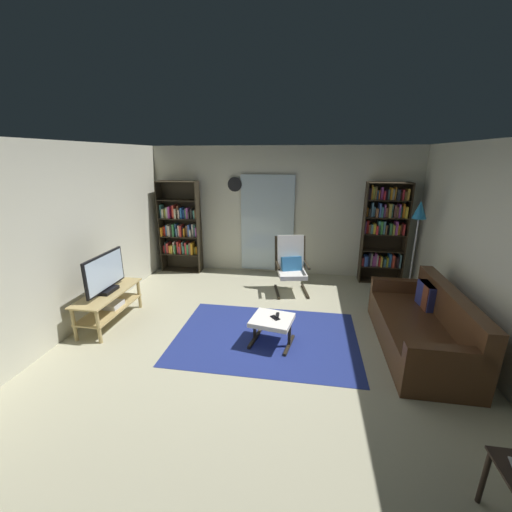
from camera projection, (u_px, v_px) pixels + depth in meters
ground_plane at (260, 345)px, 4.31m from camera, size 7.02×7.02×0.00m
wall_back at (281, 212)px, 6.65m from camera, size 5.60×0.06×2.60m
wall_left at (61, 242)px, 4.33m from camera, size 0.06×6.00×2.60m
wall_right at (506, 263)px, 3.51m from camera, size 0.06×6.00×2.60m
glass_door_panel at (267, 224)px, 6.71m from camera, size 1.10×0.01×2.00m
area_rug at (266, 337)px, 4.49m from camera, size 2.49×1.75×0.01m
tv_stand at (109, 302)px, 4.80m from camera, size 0.46×1.18×0.50m
television at (105, 274)px, 4.66m from camera, size 0.20×0.88×0.57m
bookshelf_near_tv at (180, 229)px, 6.87m from camera, size 0.85×0.30×1.92m
bookshelf_near_sofa at (384, 229)px, 6.18m from camera, size 0.80×0.30×1.94m
leather_sofa at (423, 328)px, 4.16m from camera, size 0.86×2.00×0.82m
lounge_armchair at (291, 263)px, 5.89m from camera, size 0.68×0.75×1.02m
ottoman at (272, 323)px, 4.26m from camera, size 0.60×0.56×0.38m
tv_remote at (278, 315)px, 4.29m from camera, size 0.04×0.15×0.02m
cell_phone at (275, 318)px, 4.23m from camera, size 0.14×0.15×0.01m
floor_lamp_by_shelf at (419, 218)px, 5.26m from camera, size 0.22×0.22×1.72m
wall_clock at (235, 184)px, 6.56m from camera, size 0.29×0.03×0.29m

